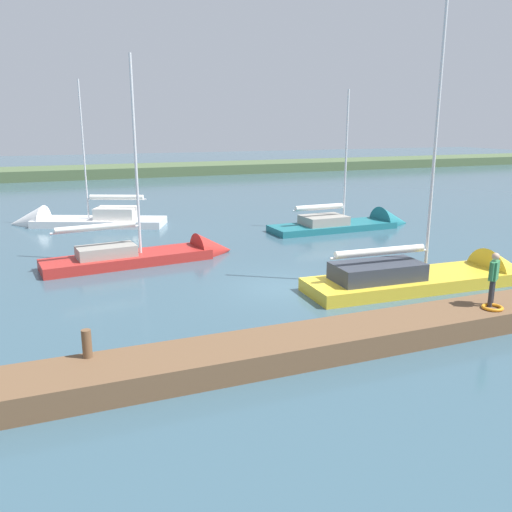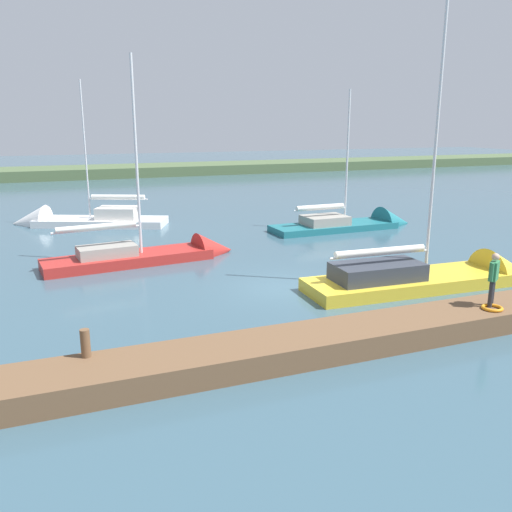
% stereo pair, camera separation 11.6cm
% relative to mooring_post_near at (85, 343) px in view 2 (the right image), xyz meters
% --- Properties ---
extents(ground_plane, '(200.00, 200.00, 0.00)m').
position_rel_mooring_post_near_xyz_m(ground_plane, '(-7.97, -5.29, -1.04)').
color(ground_plane, '#385666').
extents(far_shoreline, '(180.00, 8.00, 2.40)m').
position_rel_mooring_post_near_xyz_m(far_shoreline, '(-7.97, -55.07, -1.04)').
color(far_shoreline, '#4C603D').
rests_on(far_shoreline, ground_plane).
extents(dock_pier, '(20.98, 1.88, 0.67)m').
position_rel_mooring_post_near_xyz_m(dock_pier, '(-7.97, 0.66, -0.70)').
color(dock_pier, brown).
rests_on(dock_pier, ground_plane).
extents(mooring_post_near, '(0.24, 0.24, 0.73)m').
position_rel_mooring_post_near_xyz_m(mooring_post_near, '(0.00, 0.00, 0.00)').
color(mooring_post_near, brown).
rests_on(mooring_post_near, dock_pier).
extents(life_ring_buoy, '(0.66, 0.66, 0.10)m').
position_rel_mooring_post_near_xyz_m(life_ring_buoy, '(-12.17, 1.03, -0.31)').
color(life_ring_buoy, orange).
rests_on(life_ring_buoy, dock_pier).
extents(sailboat_outer_mooring, '(9.29, 3.06, 10.23)m').
position_rel_mooring_post_near_xyz_m(sailboat_outer_mooring, '(-4.12, -11.53, -0.84)').
color(sailboat_outer_mooring, '#B22823').
rests_on(sailboat_outer_mooring, ground_plane).
extents(sailboat_far_right, '(9.61, 2.58, 9.45)m').
position_rel_mooring_post_near_xyz_m(sailboat_far_right, '(-17.43, -15.03, -0.91)').
color(sailboat_far_right, '#1E6B75').
rests_on(sailboat_far_right, ground_plane).
extents(sailboat_behind_pier, '(10.07, 6.26, 10.12)m').
position_rel_mooring_post_near_xyz_m(sailboat_behind_pier, '(-0.78, -22.45, -0.87)').
color(sailboat_behind_pier, white).
rests_on(sailboat_behind_pier, ground_plane).
extents(sailboat_near_dock, '(10.32, 2.86, 12.96)m').
position_rel_mooring_post_near_xyz_m(sailboat_near_dock, '(-14.15, -3.44, -0.83)').
color(sailboat_near_dock, gold).
rests_on(sailboat_near_dock, ground_plane).
extents(person_on_dock, '(0.56, 0.44, 1.75)m').
position_rel_mooring_post_near_xyz_m(person_on_dock, '(-12.35, 0.77, 0.65)').
color(person_on_dock, '#28282D').
rests_on(person_on_dock, dock_pier).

